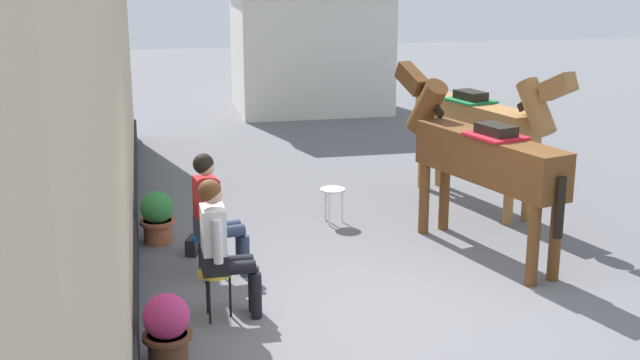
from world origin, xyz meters
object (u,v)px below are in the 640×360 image
object	(u,v)px
flower_planter_inner_near	(167,328)
satchel_bag	(193,245)
saddled_horse_far	(480,123)
saddled_horse_near	(481,156)
spare_stool_white	(333,193)
seated_visitor_near	(221,242)
flower_planter_farthest	(157,216)
seated_visitor_far	(213,209)

from	to	relation	value
flower_planter_inner_near	satchel_bag	world-z (taller)	flower_planter_inner_near
saddled_horse_far	flower_planter_inner_near	size ratio (longest dim) A/B	4.56
saddled_horse_near	flower_planter_inner_near	bearing A→B (deg)	-150.59
satchel_bag	saddled_horse_near	bearing A→B (deg)	98.54
saddled_horse_near	flower_planter_inner_near	distance (m)	4.27
saddled_horse_near	saddled_horse_far	size ratio (longest dim) A/B	1.00
saddled_horse_far	spare_stool_white	distance (m)	2.28
seated_visitor_near	flower_planter_farthest	bearing A→B (deg)	103.47
saddled_horse_near	spare_stool_white	bearing A→B (deg)	135.68
seated_visitor_near	saddled_horse_near	world-z (taller)	saddled_horse_near
flower_planter_farthest	satchel_bag	distance (m)	0.67
seated_visitor_near	flower_planter_inner_near	world-z (taller)	seated_visitor_near
seated_visitor_near	flower_planter_farthest	size ratio (longest dim) A/B	2.17
saddled_horse_near	spare_stool_white	world-z (taller)	saddled_horse_near
flower_planter_farthest	spare_stool_white	world-z (taller)	flower_planter_farthest
seated_visitor_near	saddled_horse_far	bearing A→B (deg)	37.71
seated_visitor_near	saddled_horse_near	xyz separation A→B (m)	(3.10, 1.21, 0.38)
saddled_horse_far	seated_visitor_far	bearing A→B (deg)	-153.35
spare_stool_white	satchel_bag	xyz separation A→B (m)	(-1.84, -0.77, -0.30)
flower_planter_farthest	flower_planter_inner_near	bearing A→B (deg)	-89.91
saddled_horse_far	flower_planter_inner_near	bearing A→B (deg)	-139.01
seated_visitor_near	flower_planter_inner_near	bearing A→B (deg)	-123.16
seated_visitor_far	satchel_bag	distance (m)	1.06
spare_stool_white	satchel_bag	world-z (taller)	spare_stool_white
flower_planter_farthest	satchel_bag	bearing A→B (deg)	-51.37
flower_planter_inner_near	flower_planter_farthest	size ratio (longest dim) A/B	1.00
seated_visitor_far	spare_stool_white	world-z (taller)	seated_visitor_far
seated_visitor_near	satchel_bag	distance (m)	1.96
seated_visitor_near	saddled_horse_near	distance (m)	3.35
saddled_horse_near	flower_planter_farthest	distance (m)	3.90
flower_planter_inner_near	satchel_bag	bearing A→B (deg)	81.80
seated_visitor_near	flower_planter_farthest	xyz separation A→B (m)	(-0.56, 2.32, -0.44)
seated_visitor_far	satchel_bag	xyz separation A→B (m)	(-0.18, 0.79, -0.68)
saddled_horse_far	saddled_horse_near	bearing A→B (deg)	-112.15
seated_visitor_far	seated_visitor_near	bearing A→B (deg)	-91.00
flower_planter_inner_near	flower_planter_farthest	distance (m)	3.16
saddled_horse_far	seated_visitor_near	bearing A→B (deg)	-142.29
seated_visitor_near	spare_stool_white	bearing A→B (deg)	57.17
seated_visitor_far	flower_planter_inner_near	bearing A→B (deg)	-106.80
seated_visitor_far	spare_stool_white	xyz separation A→B (m)	(1.66, 1.56, -0.38)
saddled_horse_near	seated_visitor_far	bearing A→B (deg)	-176.77
seated_visitor_near	satchel_bag	size ratio (longest dim) A/B	4.96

